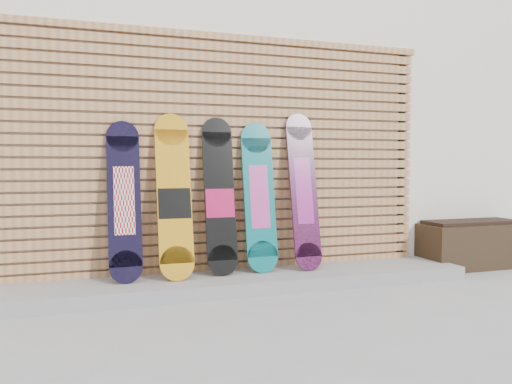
{
  "coord_description": "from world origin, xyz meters",
  "views": [
    {
      "loc": [
        -1.22,
        -3.52,
        1.09
      ],
      "look_at": [
        0.18,
        0.75,
        0.85
      ],
      "focal_mm": 35.0,
      "sensor_mm": 36.0,
      "label": 1
    }
  ],
  "objects_px": {
    "snowboard_1": "(174,196)",
    "planter_box": "(471,244)",
    "snowboard_4": "(303,191)",
    "snowboard_2": "(220,197)",
    "snowboard_0": "(124,201)",
    "snowboard_3": "(259,197)"
  },
  "relations": [
    {
      "from": "snowboard_1",
      "to": "planter_box",
      "type": "bearing_deg",
      "value": 0.37
    },
    {
      "from": "snowboard_4",
      "to": "snowboard_2",
      "type": "bearing_deg",
      "value": 178.64
    },
    {
      "from": "snowboard_0",
      "to": "snowboard_4",
      "type": "xyz_separation_m",
      "value": [
        1.63,
        -0.0,
        0.06
      ]
    },
    {
      "from": "planter_box",
      "to": "snowboard_0",
      "type": "xyz_separation_m",
      "value": [
        -3.59,
        0.0,
        0.55
      ]
    },
    {
      "from": "planter_box",
      "to": "snowboard_4",
      "type": "bearing_deg",
      "value": -179.86
    },
    {
      "from": "snowboard_0",
      "to": "snowboard_2",
      "type": "height_order",
      "value": "snowboard_2"
    },
    {
      "from": "snowboard_4",
      "to": "snowboard_1",
      "type": "bearing_deg",
      "value": -179.25
    },
    {
      "from": "snowboard_3",
      "to": "snowboard_2",
      "type": "bearing_deg",
      "value": -179.18
    },
    {
      "from": "snowboard_4",
      "to": "snowboard_0",
      "type": "bearing_deg",
      "value": 179.83
    },
    {
      "from": "snowboard_2",
      "to": "snowboard_4",
      "type": "relative_size",
      "value": 0.96
    },
    {
      "from": "snowboard_3",
      "to": "snowboard_4",
      "type": "height_order",
      "value": "snowboard_4"
    },
    {
      "from": "snowboard_0",
      "to": "snowboard_4",
      "type": "bearing_deg",
      "value": -0.17
    },
    {
      "from": "snowboard_0",
      "to": "snowboard_2",
      "type": "bearing_deg",
      "value": 0.99
    },
    {
      "from": "planter_box",
      "to": "snowboard_2",
      "type": "relative_size",
      "value": 0.8
    },
    {
      "from": "planter_box",
      "to": "snowboard_2",
      "type": "xyz_separation_m",
      "value": [
        -2.76,
        0.01,
        0.56
      ]
    },
    {
      "from": "snowboard_2",
      "to": "snowboard_4",
      "type": "xyz_separation_m",
      "value": [
        0.81,
        -0.02,
        0.04
      ]
    },
    {
      "from": "snowboard_1",
      "to": "snowboard_3",
      "type": "height_order",
      "value": "snowboard_1"
    },
    {
      "from": "snowboard_0",
      "to": "planter_box",
      "type": "bearing_deg",
      "value": -0.0
    },
    {
      "from": "snowboard_1",
      "to": "snowboard_4",
      "type": "bearing_deg",
      "value": 0.75
    },
    {
      "from": "snowboard_1",
      "to": "snowboard_2",
      "type": "distance_m",
      "value": 0.41
    },
    {
      "from": "snowboard_1",
      "to": "snowboard_4",
      "type": "height_order",
      "value": "snowboard_4"
    },
    {
      "from": "snowboard_1",
      "to": "snowboard_2",
      "type": "xyz_separation_m",
      "value": [
        0.41,
        0.04,
        -0.01
      ]
    }
  ]
}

